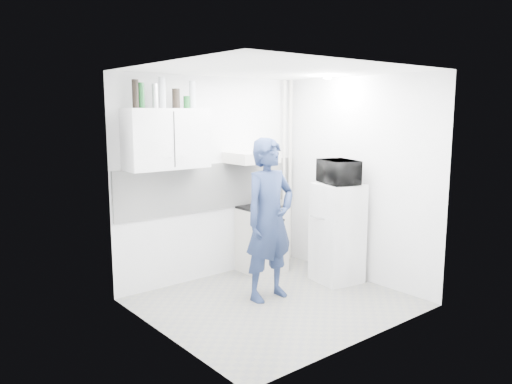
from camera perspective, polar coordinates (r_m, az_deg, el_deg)
floor at (r=5.86m, az=2.24°, el=-12.48°), size 2.80×2.80×0.00m
ceiling at (r=5.46m, az=2.42°, el=13.76°), size 2.80×2.80×0.00m
wall_back at (r=6.49m, az=-5.00°, el=1.52°), size 2.80×0.00×2.80m
wall_left at (r=4.72m, az=-10.53°, el=-1.52°), size 0.00×2.60×2.60m
wall_right at (r=6.52m, az=11.60°, el=1.39°), size 0.00×2.60×2.60m
person at (r=5.73m, az=1.54°, el=-3.17°), size 0.69×0.46×1.87m
stove at (r=6.83m, az=0.60°, el=-5.48°), size 0.54×0.54×0.87m
fridge at (r=6.46m, az=9.28°, el=-4.64°), size 0.60×0.60×1.27m
stove_top at (r=6.73m, az=0.61°, el=-1.78°), size 0.52×0.52×0.03m
saucepan at (r=6.69m, az=0.36°, el=-1.31°), size 0.16×0.16×0.09m
microwave at (r=6.32m, az=9.46°, el=2.28°), size 0.63×0.53×0.30m
bottle_a at (r=5.72m, az=-13.62°, el=10.85°), size 0.07×0.07×0.31m
bottle_b at (r=5.76m, az=-12.97°, el=10.71°), size 0.07×0.07×0.28m
bottle_c at (r=5.83m, az=-11.47°, el=10.71°), size 0.07×0.07×0.27m
bottle_d at (r=5.88m, az=-10.66°, el=11.11°), size 0.08×0.08×0.35m
canister_a at (r=5.96m, az=-9.13°, el=10.51°), size 0.09×0.09×0.23m
canister_b at (r=6.03m, az=-7.94°, el=10.14°), size 0.08×0.08×0.14m
bottle_e at (r=6.08m, az=-7.27°, el=10.98°), size 0.08×0.08×0.32m
upper_cabinet at (r=5.90m, az=-10.17°, el=6.00°), size 1.00×0.35×0.70m
range_hood at (r=6.53m, az=-0.52°, el=3.98°), size 0.60×0.50×0.14m
backsplash at (r=6.49m, az=-4.91°, el=0.63°), size 2.74×0.03×0.60m
pipe_a at (r=7.24m, az=3.91°, el=2.33°), size 0.05×0.05×2.60m
pipe_b at (r=7.16m, az=3.21°, el=2.26°), size 0.04×0.04×2.60m
ceiling_spot_fixture at (r=6.30m, az=8.17°, el=12.80°), size 0.10×0.10×0.02m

